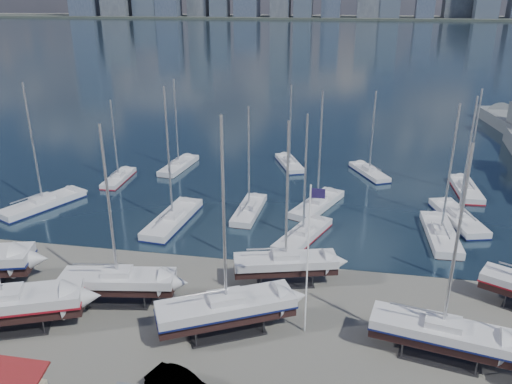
# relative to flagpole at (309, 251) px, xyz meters

# --- Properties ---
(ground) EXTENTS (1400.00, 1400.00, 0.00)m
(ground) POSITION_rel_flagpole_xyz_m (-3.43, 0.02, -7.01)
(ground) COLOR #605E59
(ground) RESTS_ON ground
(water) EXTENTS (1400.00, 600.00, 0.40)m
(water) POSITION_rel_flagpole_xyz_m (-3.43, 310.02, -7.16)
(water) COLOR #1B2F40
(water) RESTS_ON ground
(far_shore) EXTENTS (1400.00, 80.00, 2.20)m
(far_shore) POSITION_rel_flagpole_xyz_m (-3.43, 570.02, -5.91)
(far_shore) COLOR #2D332D
(far_shore) RESTS_ON ground
(sailboat_cradle_1) EXTENTS (12.00, 7.30, 18.57)m
(sailboat_cradle_1) POSITION_rel_flagpole_xyz_m (-22.91, -3.75, -4.81)
(sailboat_cradle_1) COLOR #2D2D33
(sailboat_cradle_1) RESTS_ON ground
(sailboat_cradle_2) EXTENTS (9.75, 4.03, 15.49)m
(sailboat_cradle_2) POSITION_rel_flagpole_xyz_m (-15.88, 1.23, -4.96)
(sailboat_cradle_2) COLOR #2D2D33
(sailboat_cradle_2) RESTS_ON ground
(sailboat_cradle_3) EXTENTS (10.81, 7.51, 17.08)m
(sailboat_cradle_3) POSITION_rel_flagpole_xyz_m (-6.04, -1.12, -4.89)
(sailboat_cradle_3) COLOR #2D2D33
(sailboat_cradle_3) RESTS_ON ground
(sailboat_cradle_4) EXTENTS (9.51, 4.84, 15.03)m
(sailboat_cradle_4) POSITION_rel_flagpole_xyz_m (-2.43, 6.67, -4.99)
(sailboat_cradle_4) COLOR #2D2D33
(sailboat_cradle_4) RESTS_ON ground
(sailboat_cradle_5) EXTENTS (10.29, 4.77, 16.04)m
(sailboat_cradle_5) POSITION_rel_flagpole_xyz_m (9.64, -1.36, -4.94)
(sailboat_cradle_5) COLOR #2D2D33
(sailboat_cradle_5) RESTS_ON ground
(sailboat_moored_0) EXTENTS (7.22, 10.94, 15.97)m
(sailboat_moored_0) POSITION_rel_flagpole_xyz_m (-33.84, 18.78, -6.70)
(sailboat_moored_0) COLOR black
(sailboat_moored_0) RESTS_ON water
(sailboat_moored_1) EXTENTS (2.52, 8.07, 11.96)m
(sailboat_moored_1) POSITION_rel_flagpole_xyz_m (-28.74, 29.33, -6.70)
(sailboat_moored_1) COLOR black
(sailboat_moored_1) RESTS_ON water
(sailboat_moored_2) EXTENTS (3.74, 9.51, 13.98)m
(sailboat_moored_2) POSITION_rel_flagpole_xyz_m (-22.09, 35.95, -6.69)
(sailboat_moored_2) COLOR black
(sailboat_moored_2) RESTS_ON water
(sailboat_moored_3) EXTENTS (4.14, 11.18, 16.34)m
(sailboat_moored_3) POSITION_rel_flagpole_xyz_m (-16.62, 17.14, -6.70)
(sailboat_moored_3) COLOR black
(sailboat_moored_3) RESTS_ON water
(sailboat_moored_4) EXTENTS (2.95, 9.07, 13.52)m
(sailboat_moored_4) POSITION_rel_flagpole_xyz_m (-8.53, 21.39, -6.69)
(sailboat_moored_4) COLOR black
(sailboat_moored_4) RESTS_ON water
(sailboat_moored_5) EXTENTS (5.49, 8.94, 12.95)m
(sailboat_moored_5) POSITION_rel_flagpole_xyz_m (-5.78, 40.01, -6.71)
(sailboat_moored_5) COLOR black
(sailboat_moored_5) RESTS_ON water
(sailboat_moored_6) EXTENTS (6.01, 9.82, 14.22)m
(sailboat_moored_6) POSITION_rel_flagpole_xyz_m (-1.60, 15.76, -6.71)
(sailboat_moored_6) COLOR black
(sailboat_moored_6) RESTS_ON water
(sailboat_moored_7) EXTENTS (6.40, 10.24, 15.01)m
(sailboat_moored_7) POSITION_rel_flagpole_xyz_m (-0.58, 24.45, -6.69)
(sailboat_moored_7) COLOR black
(sailboat_moored_7) RESTS_ON water
(sailboat_moored_8) EXTENTS (5.91, 8.68, 12.71)m
(sailboat_moored_8) POSITION_rel_flagpole_xyz_m (6.09, 38.05, -6.70)
(sailboat_moored_8) COLOR black
(sailboat_moored_8) RESTS_ON water
(sailboat_moored_9) EXTENTS (3.06, 10.18, 15.27)m
(sailboat_moored_9) POSITION_rel_flagpole_xyz_m (12.94, 18.51, -6.69)
(sailboat_moored_9) COLOR black
(sailboat_moored_9) RESTS_ON water
(sailboat_moored_10) EXTENTS (5.31, 10.54, 15.18)m
(sailboat_moored_10) POSITION_rel_flagpole_xyz_m (15.61, 23.30, -6.71)
(sailboat_moored_10) COLOR black
(sailboat_moored_10) RESTS_ON water
(sailboat_moored_11) EXTENTS (2.89, 9.63, 14.31)m
(sailboat_moored_11) POSITION_rel_flagpole_xyz_m (18.47, 33.16, -6.71)
(sailboat_moored_11) COLOR black
(sailboat_moored_11) RESTS_ON water
(flagpole) EXTENTS (1.07, 0.12, 12.16)m
(flagpole) POSITION_rel_flagpole_xyz_m (0.00, 0.00, 0.00)
(flagpole) COLOR white
(flagpole) RESTS_ON ground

